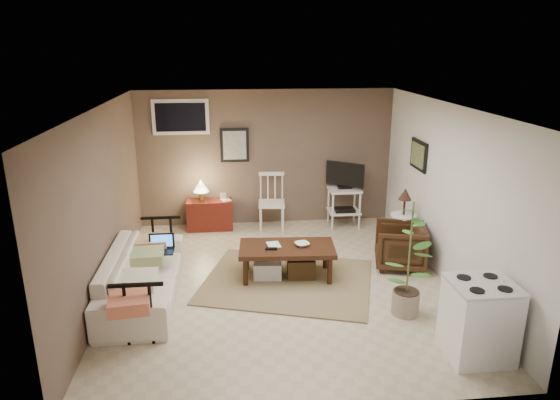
{
  "coord_description": "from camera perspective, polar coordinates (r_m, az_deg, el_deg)",
  "views": [
    {
      "loc": [
        -0.65,
        -6.14,
        3.14
      ],
      "look_at": [
        0.03,
        0.35,
        1.09
      ],
      "focal_mm": 32.0,
      "sensor_mm": 36.0,
      "label": 1
    }
  ],
  "objects": [
    {
      "name": "stove",
      "position": [
        5.67,
        21.79,
        -12.61
      ],
      "size": [
        0.65,
        0.6,
        0.85
      ],
      "color": "white",
      "rests_on": "floor"
    },
    {
      "name": "art_back",
      "position": [
        8.78,
        -5.21,
        6.27
      ],
      "size": [
        0.5,
        0.03,
        0.6
      ],
      "primitive_type": "cube",
      "color": "black"
    },
    {
      "name": "book_table",
      "position": [
        6.86,
        -1.44,
        -4.39
      ],
      "size": [
        0.17,
        0.04,
        0.23
      ],
      "primitive_type": "imported",
      "rotation": [
        0.0,
        0.0,
        0.13
      ],
      "color": "#34160E",
      "rests_on": "coffee_table"
    },
    {
      "name": "coffee_table",
      "position": [
        6.98,
        0.72,
        -6.78
      ],
      "size": [
        1.36,
        0.77,
        0.5
      ],
      "color": "#34160E",
      "rests_on": "floor"
    },
    {
      "name": "book_console",
      "position": [
        8.68,
        -6.68,
        0.51
      ],
      "size": [
        0.15,
        0.06,
        0.2
      ],
      "primitive_type": "imported",
      "rotation": [
        0.0,
        0.0,
        0.29
      ],
      "color": "#34160E",
      "rests_on": "red_console"
    },
    {
      "name": "window",
      "position": [
        8.73,
        -11.29,
        9.28
      ],
      "size": [
        0.96,
        0.03,
        0.6
      ],
      "primitive_type": "cube",
      "color": "silver"
    },
    {
      "name": "red_console",
      "position": [
        8.84,
        -8.1,
        -1.36
      ],
      "size": [
        0.79,
        0.35,
        0.92
      ],
      "color": "maroon",
      "rests_on": "floor"
    },
    {
      "name": "rug",
      "position": [
        6.97,
        0.84,
        -9.23
      ],
      "size": [
        2.67,
        2.37,
        0.02
      ],
      "primitive_type": "cube",
      "rotation": [
        0.0,
        0.0,
        -0.3
      ],
      "color": "olive",
      "rests_on": "floor"
    },
    {
      "name": "sofa_pillows",
      "position": [
        6.35,
        -15.47,
        -7.55
      ],
      "size": [
        0.42,
        2.07,
        0.15
      ],
      "primitive_type": null,
      "color": "beige",
      "rests_on": "sofa"
    },
    {
      "name": "sofa_end_rails",
      "position": [
        6.63,
        -14.4,
        -7.87
      ],
      "size": [
        0.59,
        2.18,
        0.73
      ],
      "primitive_type": null,
      "color": "black",
      "rests_on": "floor"
    },
    {
      "name": "bowl",
      "position": [
        6.89,
        2.54,
        -4.51
      ],
      "size": [
        0.2,
        0.1,
        0.2
      ],
      "primitive_type": "imported",
      "rotation": [
        0.0,
        0.0,
        0.28
      ],
      "color": "#34160E",
      "rests_on": "coffee_table"
    },
    {
      "name": "potted_plant",
      "position": [
        6.07,
        14.58,
        -6.1
      ],
      "size": [
        0.36,
        0.36,
        1.45
      ],
      "color": "gray",
      "rests_on": "floor"
    },
    {
      "name": "laptop",
      "position": [
        6.89,
        -13.39,
        -5.14
      ],
      "size": [
        0.34,
        0.24,
        0.23
      ],
      "color": "black",
      "rests_on": "sofa"
    },
    {
      "name": "armchair",
      "position": [
        7.49,
        13.56,
        -4.9
      ],
      "size": [
        0.8,
        0.83,
        0.71
      ],
      "primitive_type": "imported",
      "rotation": [
        0.0,
        0.0,
        -1.82
      ],
      "color": "black",
      "rests_on": "floor"
    },
    {
      "name": "floor",
      "position": [
        6.93,
        0.09,
        -9.51
      ],
      "size": [
        5.0,
        5.0,
        0.0
      ],
      "primitive_type": "plane",
      "color": "#C1B293",
      "rests_on": "ground"
    },
    {
      "name": "tv_stand",
      "position": [
        8.88,
        7.38,
        0.79
      ],
      "size": [
        0.6,
        0.45,
        1.17
      ],
      "color": "silver",
      "rests_on": "floor"
    },
    {
      "name": "sofa",
      "position": [
        6.63,
        -15.52,
        -7.41
      ],
      "size": [
        0.64,
        2.18,
        0.85
      ],
      "primitive_type": "imported",
      "rotation": [
        0.0,
        0.0,
        1.57
      ],
      "color": "silver",
      "rests_on": "floor"
    },
    {
      "name": "side_table",
      "position": [
        7.85,
        13.95,
        -1.53
      ],
      "size": [
        0.4,
        0.4,
        1.06
      ],
      "color": "silver",
      "rests_on": "floor"
    },
    {
      "name": "art_right",
      "position": [
        7.91,
        15.57,
        4.98
      ],
      "size": [
        0.03,
        0.6,
        0.45
      ],
      "primitive_type": "cube",
      "color": "black"
    },
    {
      "name": "spindle_chair",
      "position": [
        8.73,
        -0.97,
        -0.41
      ],
      "size": [
        0.48,
        0.48,
        0.99
      ],
      "color": "silver",
      "rests_on": "floor"
    }
  ]
}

